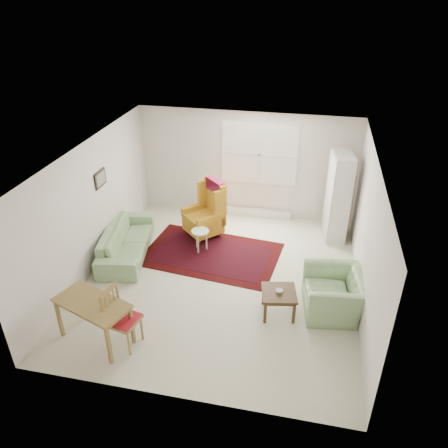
% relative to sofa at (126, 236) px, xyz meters
% --- Properties ---
extents(room, '(5.04, 5.54, 2.51)m').
position_rel_sofa_xyz_m(room, '(2.11, -0.28, 0.84)').
color(room, beige).
rests_on(room, ground).
extents(rug, '(2.91, 2.06, 0.03)m').
position_rel_sofa_xyz_m(rug, '(1.72, 0.32, -0.41)').
color(rug, black).
rests_on(rug, ground).
extents(sofa, '(1.19, 2.20, 0.84)m').
position_rel_sofa_xyz_m(sofa, '(0.00, 0.00, 0.00)').
color(sofa, '#82A971').
rests_on(sofa, ground).
extents(armchair, '(1.10, 1.21, 0.85)m').
position_rel_sofa_xyz_m(armchair, '(4.15, -0.93, 0.00)').
color(armchair, '#82A971').
rests_on(armchair, ground).
extents(wingback_chair, '(1.05, 1.05, 1.26)m').
position_rel_sofa_xyz_m(wingback_chair, '(1.36, 1.06, 0.21)').
color(wingback_chair, '#BF871D').
rests_on(wingback_chair, ground).
extents(coffee_table, '(0.66, 0.66, 0.46)m').
position_rel_sofa_xyz_m(coffee_table, '(3.25, -1.22, -0.19)').
color(coffee_table, '#402913').
rests_on(coffee_table, ground).
extents(stool, '(0.47, 0.47, 0.48)m').
position_rel_sofa_xyz_m(stool, '(1.46, 0.43, -0.18)').
color(stool, white).
rests_on(stool, ground).
extents(cabinet, '(0.52, 0.82, 1.93)m').
position_rel_sofa_xyz_m(cabinet, '(4.19, 1.61, 0.54)').
color(cabinet, silver).
rests_on(cabinet, ground).
extents(desk, '(1.31, 0.96, 0.75)m').
position_rel_sofa_xyz_m(desk, '(0.52, -2.43, -0.05)').
color(desk, olive).
rests_on(desk, ground).
extents(desk_chair, '(0.52, 0.52, 1.02)m').
position_rel_sofa_xyz_m(desk_chair, '(1.01, -2.43, 0.09)').
color(desk_chair, olive).
rests_on(desk_chair, ground).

